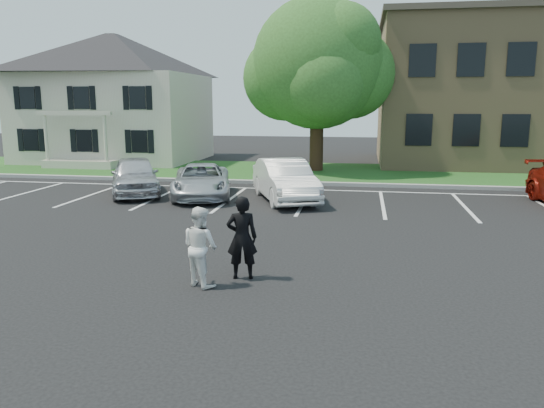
{
  "coord_description": "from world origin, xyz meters",
  "views": [
    {
      "loc": [
        2.05,
        -10.93,
        3.59
      ],
      "look_at": [
        0.0,
        1.0,
        1.25
      ],
      "focal_mm": 35.0,
      "sensor_mm": 36.0,
      "label": 1
    }
  ],
  "objects_px": {
    "tree": "(320,66)",
    "car_silver_west": "(135,176)",
    "man_black_suit": "(242,238)",
    "car_white_sedan": "(285,180)",
    "house": "(115,98)",
    "car_silver_minivan": "(201,181)",
    "man_white_shirt": "(200,246)"
  },
  "relations": [
    {
      "from": "man_white_shirt",
      "to": "car_silver_west",
      "type": "height_order",
      "value": "man_white_shirt"
    },
    {
      "from": "house",
      "to": "car_white_sedan",
      "type": "distance_m",
      "value": 17.31
    },
    {
      "from": "man_black_suit",
      "to": "car_white_sedan",
      "type": "distance_m",
      "value": 8.85
    },
    {
      "from": "tree",
      "to": "car_silver_west",
      "type": "height_order",
      "value": "tree"
    },
    {
      "from": "house",
      "to": "man_white_shirt",
      "type": "bearing_deg",
      "value": -60.61
    },
    {
      "from": "house",
      "to": "man_black_suit",
      "type": "height_order",
      "value": "house"
    },
    {
      "from": "man_white_shirt",
      "to": "car_silver_west",
      "type": "relative_size",
      "value": 0.36
    },
    {
      "from": "man_black_suit",
      "to": "car_silver_minivan",
      "type": "bearing_deg",
      "value": -80.61
    },
    {
      "from": "man_white_shirt",
      "to": "car_white_sedan",
      "type": "bearing_deg",
      "value": -58.84
    },
    {
      "from": "tree",
      "to": "car_white_sedan",
      "type": "height_order",
      "value": "tree"
    },
    {
      "from": "man_white_shirt",
      "to": "tree",
      "type": "bearing_deg",
      "value": -59.5
    },
    {
      "from": "car_white_sedan",
      "to": "man_white_shirt",
      "type": "bearing_deg",
      "value": -114.05
    },
    {
      "from": "tree",
      "to": "car_silver_minivan",
      "type": "xyz_separation_m",
      "value": [
        -3.73,
        -8.41,
        -4.72
      ]
    },
    {
      "from": "tree",
      "to": "car_silver_minivan",
      "type": "distance_m",
      "value": 10.34
    },
    {
      "from": "tree",
      "to": "house",
      "type": "bearing_deg",
      "value": 165.65
    },
    {
      "from": "tree",
      "to": "car_white_sedan",
      "type": "bearing_deg",
      "value": -93.24
    },
    {
      "from": "tree",
      "to": "man_black_suit",
      "type": "distance_m",
      "value": 17.98
    },
    {
      "from": "man_black_suit",
      "to": "car_silver_minivan",
      "type": "height_order",
      "value": "man_black_suit"
    },
    {
      "from": "house",
      "to": "man_white_shirt",
      "type": "distance_m",
      "value": 24.54
    },
    {
      "from": "car_silver_minivan",
      "to": "house",
      "type": "bearing_deg",
      "value": 112.44
    },
    {
      "from": "man_black_suit",
      "to": "car_white_sedan",
      "type": "relative_size",
      "value": 0.38
    },
    {
      "from": "car_white_sedan",
      "to": "car_silver_west",
      "type": "bearing_deg",
      "value": 154.47
    },
    {
      "from": "car_white_sedan",
      "to": "man_black_suit",
      "type": "bearing_deg",
      "value": -109.53
    },
    {
      "from": "house",
      "to": "car_white_sedan",
      "type": "bearing_deg",
      "value": -43.99
    },
    {
      "from": "car_silver_west",
      "to": "car_white_sedan",
      "type": "bearing_deg",
      "value": -28.82
    },
    {
      "from": "house",
      "to": "car_silver_minivan",
      "type": "distance_m",
      "value": 15.09
    },
    {
      "from": "man_black_suit",
      "to": "car_silver_west",
      "type": "height_order",
      "value": "man_black_suit"
    },
    {
      "from": "man_white_shirt",
      "to": "car_white_sedan",
      "type": "height_order",
      "value": "man_white_shirt"
    },
    {
      "from": "tree",
      "to": "car_silver_west",
      "type": "bearing_deg",
      "value": -128.32
    },
    {
      "from": "man_white_shirt",
      "to": "car_silver_minivan",
      "type": "xyz_separation_m",
      "value": [
        -2.94,
        9.55,
        -0.17
      ]
    },
    {
      "from": "car_silver_west",
      "to": "car_white_sedan",
      "type": "relative_size",
      "value": 0.95
    },
    {
      "from": "man_black_suit",
      "to": "tree",
      "type": "bearing_deg",
      "value": -102.96
    }
  ]
}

